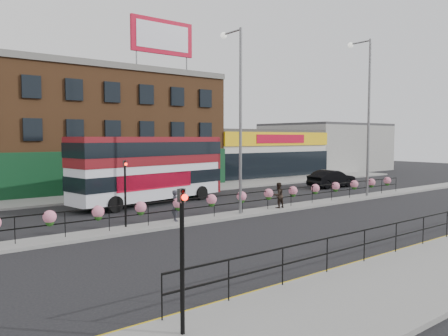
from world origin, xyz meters
TOP-DOWN VIEW (x-y plane):
  - ground at (0.00, 0.00)m, footprint 120.00×120.00m
  - north_pavement at (0.00, 12.00)m, footprint 60.00×4.00m
  - median at (0.00, 0.00)m, footprint 60.00×1.60m
  - yellow_line_inner at (0.00, -9.70)m, footprint 60.00×0.10m
  - yellow_line_outer at (0.00, -9.88)m, footprint 60.00×0.10m
  - brick_building at (-4.00, 19.96)m, footprint 25.00×12.21m
  - supermarket at (16.00, 19.90)m, footprint 15.00×12.25m
  - warehouse_east at (30.75, 20.00)m, footprint 14.50×12.00m
  - billboard at (2.50, 14.99)m, footprint 6.00×0.29m
  - median_railing at (0.00, 0.00)m, footprint 30.04×0.56m
  - south_railing at (-2.00, -10.10)m, footprint 20.04×0.05m
  - double_decker_bus at (-3.04, 7.09)m, footprint 11.36×4.49m
  - car at (14.25, 5.75)m, footprint 2.03×4.86m
  - pedestrian_a at (-5.33, 0.20)m, footprint 0.80×0.71m
  - pedestrian_b at (1.82, -0.06)m, footprint 0.77×0.60m
  - lamp_column_west at (-1.24, 0.15)m, footprint 0.37×1.82m
  - lamp_column_east at (11.07, 0.28)m, footprint 0.41×2.01m
  - traffic_light_south at (-12.00, -11.01)m, footprint 0.15×0.28m
  - traffic_light_median at (-8.00, 0.39)m, footprint 0.15×0.28m

SIDE VIEW (x-z plane):
  - ground at x=0.00m, z-range 0.00..0.00m
  - yellow_line_inner at x=0.00m, z-range 0.00..0.01m
  - yellow_line_outer at x=0.00m, z-range 0.00..0.01m
  - north_pavement at x=0.00m, z-range 0.00..0.15m
  - median at x=0.00m, z-range 0.00..0.15m
  - car at x=14.25m, z-range 0.00..1.56m
  - pedestrian_b at x=1.82m, z-range 0.15..1.71m
  - pedestrian_a at x=-5.33m, z-range 0.15..1.75m
  - south_railing at x=-2.00m, z-range 0.40..1.52m
  - median_railing at x=0.00m, z-range 0.43..1.66m
  - traffic_light_south at x=-12.00m, z-range 0.64..4.29m
  - traffic_light_median at x=-8.00m, z-range 0.64..4.29m
  - supermarket at x=16.00m, z-range 0.00..5.30m
  - double_decker_bus at x=-3.04m, z-range 0.51..4.99m
  - warehouse_east at x=30.75m, z-range 0.00..6.30m
  - brick_building at x=-4.00m, z-range -0.02..10.28m
  - lamp_column_west at x=-1.24m, z-range 1.11..11.47m
  - lamp_column_east at x=11.07m, z-range 1.21..12.66m
  - billboard at x=2.50m, z-range 10.98..15.38m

